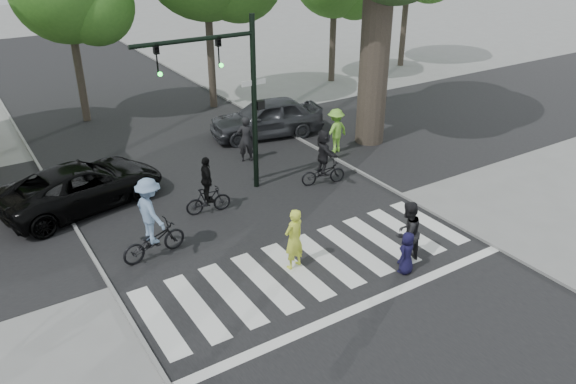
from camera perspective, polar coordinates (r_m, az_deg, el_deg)
name	(u,v)px	position (r m, az deg, el deg)	size (l,w,h in m)	color
ground	(333,283)	(15.11, 4.58, -9.17)	(120.00, 120.00, 0.00)	gray
road_stem	(243,208)	(18.71, -4.59, -1.62)	(10.00, 70.00, 0.01)	black
road_cross	(205,176)	(21.15, -8.46, 1.61)	(70.00, 10.00, 0.01)	black
curb_left	(89,251)	(17.27, -19.56, -5.64)	(0.10, 70.00, 0.10)	gray
curb_right	(361,173)	(21.25, 7.47, 1.93)	(0.10, 70.00, 0.10)	gray
crosswalk	(318,270)	(15.54, 3.11, -7.96)	(10.00, 3.85, 0.01)	silver
traffic_signal	(231,83)	(18.42, -5.85, 10.93)	(4.45, 0.29, 6.00)	black
pedestrian_woman	(294,239)	(15.21, 0.60, -4.79)	(0.65, 0.43, 1.78)	#DEED41
pedestrian_child	(407,253)	(15.47, 11.98, -6.07)	(0.60, 0.39, 1.23)	black
pedestrian_adult	(407,233)	(15.78, 12.00, -4.07)	(0.90, 0.70, 1.85)	black
cyclist_left	(152,224)	(16.05, -13.68, -3.17)	(1.99, 1.33, 2.43)	black
cyclist_mid	(208,190)	(18.21, -8.18, 0.16)	(1.54, 0.95, 1.95)	black
cyclist_right	(324,160)	(19.99, 3.63, 3.25)	(1.73, 1.60, 2.08)	black
car_suv	(83,186)	(19.69, -20.15, 0.61)	(2.46, 5.34, 1.49)	black
car_grey	(266,117)	(24.62, -2.22, 7.58)	(1.98, 4.92, 1.68)	#383A3F
bystander_hivis	(336,131)	(22.90, 4.86, 6.23)	(1.18, 0.68, 1.82)	#89D842
bystander_dark	(246,139)	(21.97, -4.32, 5.37)	(0.67, 0.44, 1.83)	black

